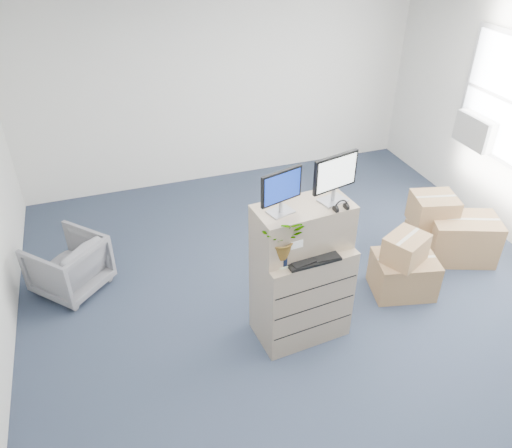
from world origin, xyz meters
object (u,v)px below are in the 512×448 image
object	(u,v)px
monitor_right	(335,176)
potted_plant	(282,242)
filing_cabinet_lower	(301,292)
keyboard	(312,259)
monitor_left	(281,190)
office_chair	(68,263)
water_bottle	(313,235)

from	to	relation	value
monitor_right	potted_plant	distance (m)	0.74
filing_cabinet_lower	keyboard	bearing A→B (deg)	-93.89
monitor_left	keyboard	world-z (taller)	monitor_left
keyboard	office_chair	size ratio (longest dim) A/B	0.70
keyboard	potted_plant	distance (m)	0.36
monitor_left	filing_cabinet_lower	bearing A→B (deg)	-20.15
monitor_left	water_bottle	bearing A→B (deg)	-15.56
water_bottle	potted_plant	xyz separation A→B (m)	(-0.36, -0.14, 0.10)
monitor_left	office_chair	bearing A→B (deg)	127.00
monitor_left	office_chair	xyz separation A→B (m)	(-1.95, 1.44, -1.35)
filing_cabinet_lower	water_bottle	bearing A→B (deg)	7.80
keyboard	potted_plant	size ratio (longest dim) A/B	1.04
potted_plant	office_chair	distance (m)	2.63
monitor_left	keyboard	bearing A→B (deg)	-54.22
monitor_left	monitor_right	bearing A→B (deg)	-13.50
filing_cabinet_lower	monitor_right	size ratio (longest dim) A/B	2.27
monitor_right	office_chair	xyz separation A→B (m)	(-2.46, 1.41, -1.37)
office_chair	water_bottle	bearing A→B (deg)	104.73
water_bottle	office_chair	size ratio (longest dim) A/B	0.36
potted_plant	keyboard	bearing A→B (deg)	-11.72
keyboard	monitor_left	bearing A→B (deg)	139.54
water_bottle	monitor_left	bearing A→B (deg)	-179.08
monitor_left	keyboard	xyz separation A→B (m)	(0.24, -0.19, -0.66)
filing_cabinet_lower	monitor_right	world-z (taller)	monitor_right
keyboard	office_chair	distance (m)	2.81
filing_cabinet_lower	keyboard	distance (m)	0.56
monitor_right	potted_plant	size ratio (longest dim) A/B	0.95
monitor_right	office_chair	bearing A→B (deg)	136.29
filing_cabinet_lower	monitor_right	xyz separation A→B (m)	(0.27, 0.04, 1.21)
water_bottle	office_chair	distance (m)	2.81
water_bottle	keyboard	bearing A→B (deg)	-114.01
monitor_left	monitor_right	world-z (taller)	monitor_right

